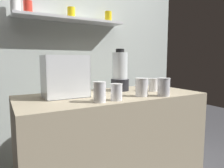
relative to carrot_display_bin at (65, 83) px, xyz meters
The scene contains 9 objects.
counter 0.65m from the carrot_display_bin, 11.94° to the right, with size 1.40×0.64×0.90m, color tan.
back_wall_unit 0.82m from the carrot_display_bin, 63.82° to the left, with size 2.60×0.24×2.50m.
carrot_display_bin is the anchor object (origin of this frame).
blender_pitcher 0.51m from the carrot_display_bin, ahead, with size 0.16×0.16×0.36m.
juice_cup_mango_far_left 0.32m from the carrot_display_bin, 65.51° to the right, with size 0.08×0.08×0.13m.
juice_cup_pomegranate_left 0.39m from the carrot_display_bin, 49.17° to the right, with size 0.08×0.08×0.11m.
juice_cup_orange_middle 0.56m from the carrot_display_bin, 26.79° to the right, with size 0.09×0.09×0.13m.
juice_cup_pomegranate_right 0.72m from the carrot_display_bin, 26.85° to the right, with size 0.09×0.09×0.13m.
juice_cup_carrot_far_right 0.75m from the carrot_display_bin, ahead, with size 0.08×0.08×0.11m.
Camera 1 is at (-0.76, -1.34, 1.16)m, focal length 32.42 mm.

